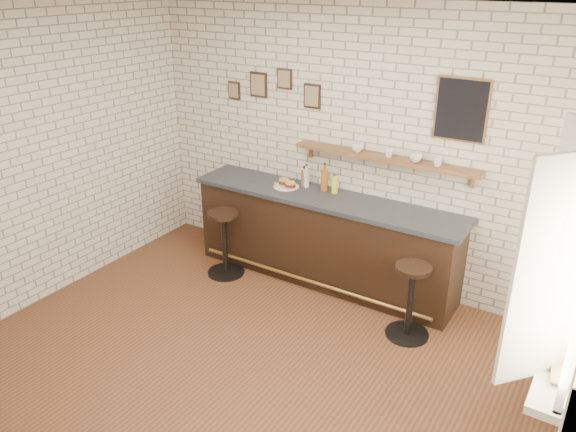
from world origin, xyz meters
name	(u,v)px	position (x,y,z in m)	size (l,w,h in m)	color
ground	(247,363)	(0.00, 0.00, 0.00)	(5.00, 5.00, 0.00)	brown
bar_counter	(324,238)	(-0.16, 1.70, 0.51)	(3.10, 0.65, 1.01)	black
sandwich_plate	(286,187)	(-0.66, 1.71, 1.02)	(0.28, 0.28, 0.01)	white
ciabatta_sandwich	(287,183)	(-0.65, 1.71, 1.06)	(0.25, 0.16, 0.08)	tan
potato_chips	(284,186)	(-0.69, 1.71, 1.02)	(0.27, 0.18, 0.00)	gold
bitters_bottle_brown	(304,178)	(-0.51, 1.84, 1.11)	(0.07, 0.07, 0.23)	brown
bitters_bottle_white	(306,178)	(-0.48, 1.84, 1.12)	(0.07, 0.07, 0.26)	beige
bitters_bottle_amber	(324,179)	(-0.25, 1.84, 1.14)	(0.08, 0.08, 0.32)	#965418
condiment_bottle_yellow	(335,185)	(-0.12, 1.84, 1.10)	(0.07, 0.07, 0.22)	yellow
bar_stool_left	(225,241)	(-1.17, 1.20, 0.41)	(0.43, 0.43, 0.77)	black
bar_stool_right	(410,299)	(1.06, 1.18, 0.41)	(0.42, 0.42, 0.76)	black
wall_shelf	(384,158)	(0.40, 1.90, 1.48)	(2.00, 0.18, 0.18)	brown
shelf_cup_a	(357,147)	(0.10, 1.90, 1.55)	(0.12, 0.12, 0.09)	white
shelf_cup_b	(389,153)	(0.45, 1.90, 1.54)	(0.09, 0.09, 0.09)	white
shelf_cup_c	(416,157)	(0.73, 1.90, 1.55)	(0.12, 0.12, 0.10)	white
shelf_cup_d	(438,161)	(0.96, 1.90, 1.55)	(0.10, 0.10, 0.09)	white
back_wall_decor	(375,100)	(0.23, 1.98, 2.05)	(2.96, 0.02, 0.56)	black
window_sill	(560,354)	(2.40, 0.30, 0.90)	(0.20, 1.35, 0.06)	white
casement_window	(576,252)	(2.36, 0.30, 1.65)	(0.40, 1.30, 1.56)	white
book_lower	(551,370)	(2.38, 0.03, 0.94)	(0.18, 0.24, 0.02)	tan
book_upper	(551,371)	(2.38, 0.00, 0.96)	(0.18, 0.24, 0.02)	tan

